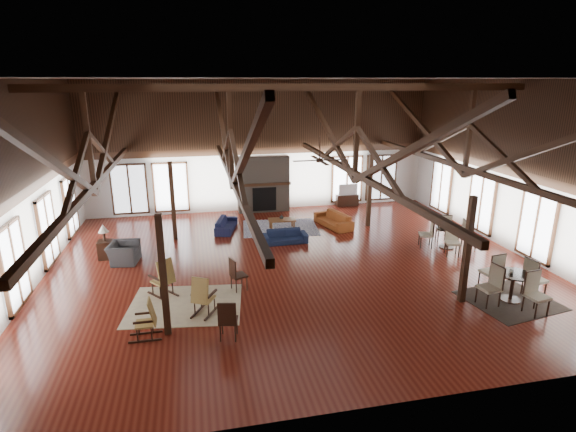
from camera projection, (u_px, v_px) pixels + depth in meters
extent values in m
plane|color=maroon|center=(295.00, 265.00, 15.11)|extent=(16.00, 16.00, 0.00)
cube|color=black|center=(296.00, 79.00, 13.37)|extent=(16.00, 14.00, 0.02)
cube|color=silver|center=(261.00, 147.00, 20.79)|extent=(16.00, 0.02, 6.00)
cube|color=silver|center=(387.00, 261.00, 7.69)|extent=(16.00, 0.02, 6.00)
cube|color=silver|center=(19.00, 190.00, 12.64)|extent=(0.02, 14.00, 6.00)
cube|color=silver|center=(516.00, 168.00, 15.84)|extent=(0.02, 14.00, 6.00)
cube|color=#321A0E|center=(296.00, 87.00, 13.44)|extent=(15.60, 0.18, 0.22)
cube|color=#321A0E|center=(94.00, 185.00, 13.03)|extent=(0.16, 13.70, 0.18)
cube|color=#321A0E|center=(88.00, 138.00, 12.64)|extent=(0.14, 0.14, 2.70)
cube|color=#321A0E|center=(109.00, 130.00, 15.95)|extent=(0.15, 7.07, 3.12)
cube|color=#321A0E|center=(54.00, 164.00, 9.40)|extent=(0.15, 7.07, 3.12)
cube|color=#321A0E|center=(232.00, 179.00, 13.83)|extent=(0.16, 13.70, 0.18)
cube|color=#321A0E|center=(231.00, 134.00, 13.43)|extent=(0.14, 0.14, 2.70)
cube|color=#321A0E|center=(222.00, 127.00, 16.75)|extent=(0.15, 7.07, 3.12)
cube|color=#321A0E|center=(244.00, 158.00, 10.20)|extent=(0.15, 7.07, 3.12)
cube|color=#321A0E|center=(355.00, 173.00, 14.63)|extent=(0.16, 13.70, 0.18)
cube|color=#321A0E|center=(357.00, 131.00, 14.23)|extent=(0.14, 0.14, 2.70)
cube|color=#321A0E|center=(325.00, 125.00, 17.55)|extent=(0.15, 7.07, 3.12)
cube|color=#321A0E|center=(407.00, 152.00, 11.00)|extent=(0.15, 7.07, 3.12)
cube|color=#321A0E|center=(465.00, 168.00, 15.43)|extent=(0.16, 13.70, 0.18)
cube|color=#321A0E|center=(470.00, 129.00, 15.03)|extent=(0.14, 0.14, 2.70)
cube|color=#321A0E|center=(419.00, 123.00, 18.34)|extent=(0.15, 7.07, 3.12)
cube|color=#321A0E|center=(547.00, 147.00, 11.79)|extent=(0.15, 7.07, 3.12)
cube|color=#321A0E|center=(163.00, 276.00, 10.60)|extent=(0.16, 0.16, 3.05)
cube|color=#321A0E|center=(467.00, 250.00, 12.19)|extent=(0.16, 0.16, 3.05)
cube|color=#321A0E|center=(173.00, 201.00, 17.15)|extent=(0.16, 0.16, 3.05)
cube|color=#321A0E|center=(370.00, 191.00, 18.74)|extent=(0.16, 0.16, 3.05)
cube|color=#6C6052|center=(263.00, 184.00, 20.99)|extent=(2.40, 0.62, 2.60)
cube|color=black|center=(264.00, 199.00, 20.88)|extent=(1.10, 0.06, 1.10)
cube|color=#321C0F|center=(264.00, 184.00, 20.71)|extent=(2.50, 0.20, 0.12)
cylinder|color=black|center=(320.00, 148.00, 13.10)|extent=(0.04, 0.04, 0.70)
cylinder|color=black|center=(320.00, 160.00, 13.20)|extent=(0.20, 0.20, 0.10)
cube|color=black|center=(334.00, 160.00, 13.29)|extent=(0.70, 0.12, 0.02)
cube|color=black|center=(315.00, 158.00, 13.62)|extent=(0.12, 0.70, 0.02)
cube|color=black|center=(305.00, 161.00, 13.11)|extent=(0.70, 0.12, 0.02)
cube|color=black|center=(324.00, 163.00, 12.78)|extent=(0.12, 0.70, 0.02)
imported|color=#151E3B|center=(285.00, 237.00, 17.09)|extent=(1.72, 0.69, 0.50)
imported|color=#141839|center=(226.00, 225.00, 18.50)|extent=(1.82, 1.09, 0.50)
imported|color=brown|center=(333.00, 220.00, 19.03)|extent=(2.13, 1.28, 0.58)
cube|color=brown|center=(282.00, 220.00, 18.63)|extent=(1.16, 0.65, 0.06)
cube|color=brown|center=(272.00, 227.00, 18.43)|extent=(0.06, 0.06, 0.37)
cube|color=brown|center=(270.00, 224.00, 18.77)|extent=(0.06, 0.06, 0.37)
cube|color=brown|center=(294.00, 225.00, 18.62)|extent=(0.06, 0.06, 0.37)
cube|color=brown|center=(292.00, 223.00, 18.96)|extent=(0.06, 0.06, 0.37)
imported|color=#B2B2B2|center=(282.00, 217.00, 18.63)|extent=(0.20, 0.20, 0.18)
imported|color=#302F32|center=(124.00, 253.00, 15.24)|extent=(1.17, 1.06, 0.68)
cube|color=black|center=(106.00, 250.00, 15.58)|extent=(0.48, 0.48, 0.65)
cylinder|color=black|center=(104.00, 235.00, 15.43)|extent=(0.08, 0.08, 0.39)
cone|color=beige|center=(103.00, 228.00, 15.35)|extent=(0.34, 0.34, 0.28)
cube|color=olive|center=(162.00, 281.00, 12.87)|extent=(0.69, 0.69, 0.05)
cube|color=olive|center=(166.00, 272.00, 12.63)|extent=(0.51, 0.46, 0.72)
cube|color=black|center=(157.00, 297.00, 12.83)|extent=(0.59, 0.73, 0.05)
cube|color=black|center=(169.00, 292.00, 13.14)|extent=(0.59, 0.73, 0.05)
cube|color=olive|center=(204.00, 299.00, 11.88)|extent=(0.64, 0.63, 0.05)
cube|color=olive|center=(200.00, 291.00, 11.59)|extent=(0.51, 0.39, 0.69)
cube|color=black|center=(198.00, 311.00, 12.05)|extent=(0.45, 0.76, 0.05)
cube|color=black|center=(212.00, 313.00, 11.94)|extent=(0.45, 0.76, 0.05)
cube|color=olive|center=(144.00, 324.00, 10.73)|extent=(0.42, 0.44, 0.05)
cube|color=olive|center=(152.00, 312.00, 10.68)|extent=(0.17, 0.44, 0.63)
cube|color=black|center=(145.00, 341.00, 10.66)|extent=(0.77, 0.05, 0.05)
cube|color=black|center=(146.00, 333.00, 11.00)|extent=(0.77, 0.05, 0.05)
cube|color=black|center=(239.00, 275.00, 13.19)|extent=(0.54, 0.54, 0.05)
cube|color=black|center=(233.00, 268.00, 13.01)|extent=(0.18, 0.42, 0.56)
cylinder|color=black|center=(239.00, 283.00, 13.26)|extent=(0.03, 0.03, 0.46)
cube|color=black|center=(228.00, 321.00, 10.70)|extent=(0.51, 0.51, 0.05)
cube|color=black|center=(227.00, 314.00, 10.44)|extent=(0.43, 0.13, 0.57)
cylinder|color=black|center=(229.00, 329.00, 10.77)|extent=(0.04, 0.04, 0.47)
cylinder|color=black|center=(514.00, 274.00, 12.46)|extent=(0.94, 0.94, 0.04)
cylinder|color=black|center=(512.00, 287.00, 12.57)|extent=(0.10, 0.10, 0.78)
cylinder|color=black|center=(510.00, 299.00, 12.68)|extent=(0.57, 0.57, 0.04)
cylinder|color=black|center=(448.00, 228.00, 16.44)|extent=(0.89, 0.89, 0.04)
cylinder|color=black|center=(447.00, 238.00, 16.55)|extent=(0.10, 0.10, 0.74)
cylinder|color=black|center=(446.00, 247.00, 16.66)|extent=(0.53, 0.53, 0.04)
imported|color=#B2B2B2|center=(511.00, 272.00, 12.45)|extent=(0.12, 0.12, 0.09)
imported|color=#B2B2B2|center=(447.00, 227.00, 16.33)|extent=(0.14, 0.14, 0.09)
cube|color=black|center=(347.00, 200.00, 22.19)|extent=(1.09, 0.41, 0.55)
imported|color=#B2B2B2|center=(347.00, 189.00, 22.03)|extent=(0.96, 0.17, 0.55)
cube|color=#C3B488|center=(185.00, 305.00, 12.41)|extent=(3.33, 2.77, 0.01)
cube|color=#1A1B4A|center=(280.00, 228.00, 18.89)|extent=(3.32, 2.63, 0.01)
cube|color=black|center=(509.00, 300.00, 12.66)|extent=(2.61, 2.44, 0.01)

